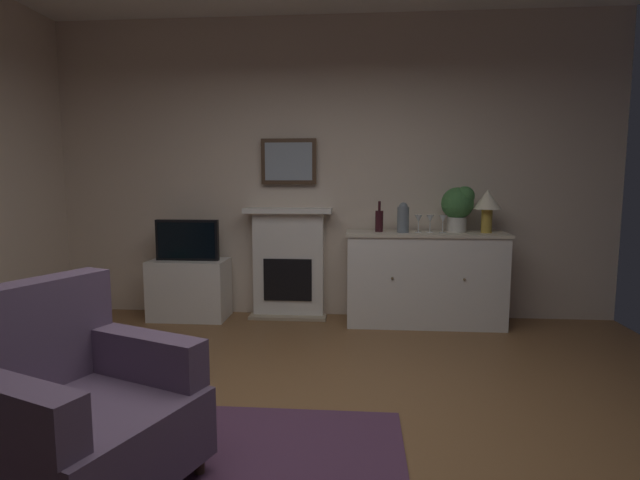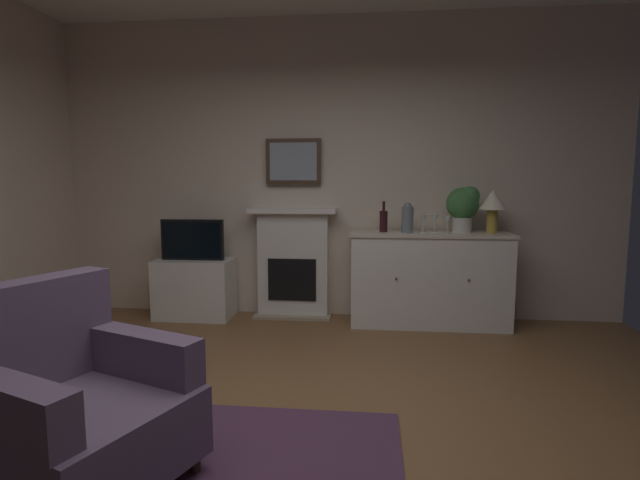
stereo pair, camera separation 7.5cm
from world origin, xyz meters
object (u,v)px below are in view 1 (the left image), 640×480
framed_picture (289,162)px  armchair (75,409)px  sideboard_cabinet (425,278)px  vase_decorative (403,218)px  wine_bottle (379,220)px  tv_cabinet (190,289)px  wine_glass_center (430,219)px  potted_plant_small (458,205)px  wine_glass_right (443,220)px  wine_glass_left (418,219)px  table_lamp (487,203)px  tv_set (187,240)px  fireplace_unit (289,263)px

framed_picture → armchair: framed_picture is taller
sideboard_cabinet → vase_decorative: (-0.22, -0.05, 0.58)m
wine_bottle → tv_cabinet: 1.99m
wine_glass_center → potted_plant_small: size_ratio=0.38×
wine_glass_right → potted_plant_small: size_ratio=0.38×
wine_glass_right → potted_plant_small: 0.22m
wine_glass_left → tv_cabinet: 2.34m
table_lamp → sideboard_cabinet: bearing=-180.0°
framed_picture → tv_set: 1.26m
table_lamp → potted_plant_small: bearing=169.8°
wine_glass_right → wine_glass_center: bearing=161.7°
tv_set → sideboard_cabinet: bearing=0.2°
framed_picture → table_lamp: size_ratio=1.37×
fireplace_unit → wine_glass_left: 1.35m
wine_glass_left → armchair: (-1.78, -2.70, -0.63)m
wine_glass_center → vase_decorative: size_ratio=0.59×
table_lamp → tv_cabinet: size_ratio=0.53×
wine_glass_center → wine_glass_right: 0.12m
vase_decorative → wine_glass_left: bearing=13.6°
fireplace_unit → wine_glass_right: bearing=-8.3°
wine_glass_left → sideboard_cabinet: bearing=11.5°
vase_decorative → tv_cabinet: 2.21m
sideboard_cabinet → fireplace_unit: bearing=172.4°
wine_glass_center → wine_bottle: bearing=179.2°
vase_decorative → framed_picture: bearing=166.2°
wine_glass_center → tv_set: size_ratio=0.27×
wine_glass_right → fireplace_unit: bearing=171.7°
fireplace_unit → potted_plant_small: size_ratio=2.56×
sideboard_cabinet → tv_cabinet: sideboard_cabinet is taller
vase_decorative → table_lamp: bearing=3.7°
armchair → sideboard_cabinet: bearing=55.7°
wine_glass_left → tv_set: 2.24m
armchair → framed_picture: bearing=80.0°
armchair → wine_glass_center: bearing=55.2°
wine_bottle → wine_glass_center: wine_bottle is taller
sideboard_cabinet → armchair: bearing=-124.3°
wine_glass_left → armchair: 3.29m
fireplace_unit → armchair: fireplace_unit is taller
sideboard_cabinet → potted_plant_small: size_ratio=3.46×
wine_glass_right → armchair: size_ratio=0.16×
sideboard_cabinet → table_lamp: 0.91m
wine_glass_left → tv_cabinet: size_ratio=0.22×
wine_bottle → tv_cabinet: (-1.87, 0.01, -0.70)m
fireplace_unit → potted_plant_small: potted_plant_small is taller
wine_glass_center → table_lamp: bearing=0.1°
wine_glass_center → tv_set: 2.35m
armchair → wine_glass_right: bearing=53.3°
sideboard_cabinet → potted_plant_small: (0.30, 0.05, 0.70)m
sideboard_cabinet → potted_plant_small: 0.76m
fireplace_unit → table_lamp: size_ratio=2.75×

